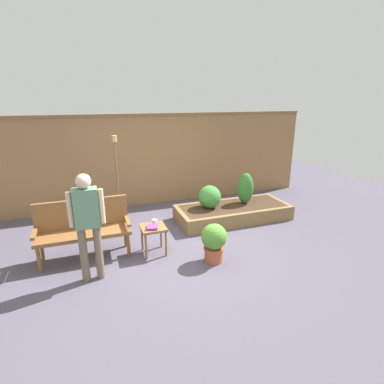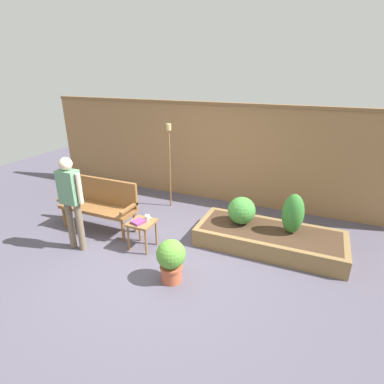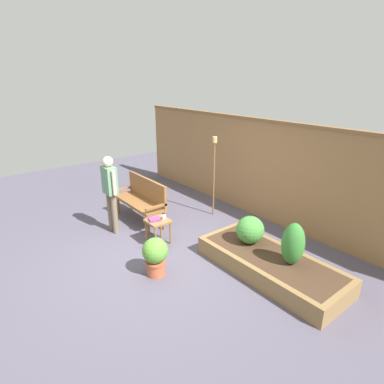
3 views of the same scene
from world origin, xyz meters
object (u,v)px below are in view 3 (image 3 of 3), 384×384
garden_bench (143,197)px  side_table (158,224)px  book_on_table (154,219)px  person_by_bench (110,188)px  cup_on_table (164,217)px  tiki_torch (214,163)px  shrub_near_bench (250,230)px  shrub_far_corner (293,244)px  potted_boxwood (155,255)px

garden_bench → side_table: bearing=-16.1°
book_on_table → person_by_bench: bearing=-142.1°
cup_on_table → person_by_bench: bearing=-152.1°
garden_bench → person_by_bench: person_by_bench is taller
book_on_table → person_by_bench: 1.12m
book_on_table → tiki_torch: (-0.33, 1.76, 0.71)m
shrub_near_bench → person_by_bench: person_by_bench is taller
book_on_table → shrub_near_bench: 1.75m
cup_on_table → shrub_far_corner: size_ratio=0.17×
book_on_table → shrub_far_corner: size_ratio=0.30×
potted_boxwood → tiki_torch: size_ratio=0.36×
tiki_torch → shrub_near_bench: bearing=-23.3°
cup_on_table → potted_boxwood: bearing=-41.3°
garden_bench → side_table: size_ratio=3.00×
potted_boxwood → shrub_far_corner: (1.41, 1.53, 0.28)m
shrub_near_bench → tiki_torch: 2.03m
book_on_table → shrub_far_corner: (2.27, 1.00, 0.14)m
cup_on_table → person_by_bench: size_ratio=0.07×
garden_bench → tiki_torch: tiki_torch is taller
book_on_table → potted_boxwood: (0.86, -0.53, -0.14)m
side_table → book_on_table: size_ratio=2.42×
shrub_near_bench → cup_on_table: bearing=-148.2°
side_table → potted_boxwood: size_ratio=0.76×
side_table → shrub_far_corner: shrub_far_corner is taller
side_table → person_by_bench: 1.21m
side_table → cup_on_table: 0.17m
potted_boxwood → cup_on_table: bearing=138.7°
garden_bench → cup_on_table: 1.14m
shrub_far_corner → person_by_bench: bearing=-156.7°
garden_bench → book_on_table: (1.05, -0.37, -0.05)m
potted_boxwood → person_by_bench: size_ratio=0.41×
book_on_table → potted_boxwood: potted_boxwood is taller
book_on_table → tiki_torch: tiki_torch is taller
cup_on_table → shrub_far_corner: (2.19, 0.84, 0.12)m
tiki_torch → person_by_bench: size_ratio=1.14×
garden_bench → book_on_table: garden_bench is taller
garden_bench → shrub_near_bench: size_ratio=3.04×
garden_bench → shrub_near_bench: garden_bench is taller
shrub_far_corner → tiki_torch: tiki_torch is taller
side_table → tiki_torch: bearing=101.8°
cup_on_table → garden_bench: bearing=169.6°
garden_bench → person_by_bench: size_ratio=0.92×
tiki_torch → potted_boxwood: bearing=-62.6°
person_by_bench → shrub_near_bench: bearing=30.2°
book_on_table → person_by_bench: person_by_bench is taller
person_by_bench → potted_boxwood: bearing=-4.4°
potted_boxwood → shrub_far_corner: shrub_far_corner is taller
side_table → shrub_near_bench: (1.40, 0.95, 0.14)m
garden_bench → person_by_bench: 0.85m
side_table → shrub_near_bench: bearing=34.0°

